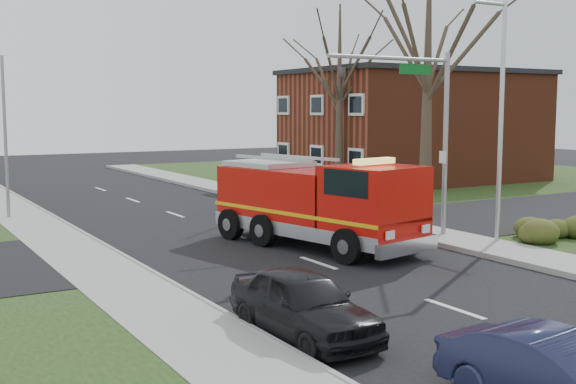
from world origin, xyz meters
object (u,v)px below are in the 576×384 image
traffic_signal_mast (419,110)px  parked_car_gray (554,374)px  fire_engine (319,205)px  parked_car_maroon (303,304)px

traffic_signal_mast → parked_car_gray: size_ratio=1.78×
fire_engine → parked_car_maroon: size_ratio=2.00×
fire_engine → parked_car_maroon: bearing=-136.6°
parked_car_maroon → parked_car_gray: (1.40, -5.24, -0.08)m
parked_car_maroon → traffic_signal_mast: bearing=37.4°
fire_engine → parked_car_gray: (-4.25, -13.45, -0.82)m
traffic_signal_mast → parked_car_gray: 15.55m
parked_car_maroon → parked_car_gray: size_ratio=1.09×
fire_engine → parked_car_maroon: (-5.65, -8.21, -0.74)m
fire_engine → parked_car_gray: bearing=-119.6°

